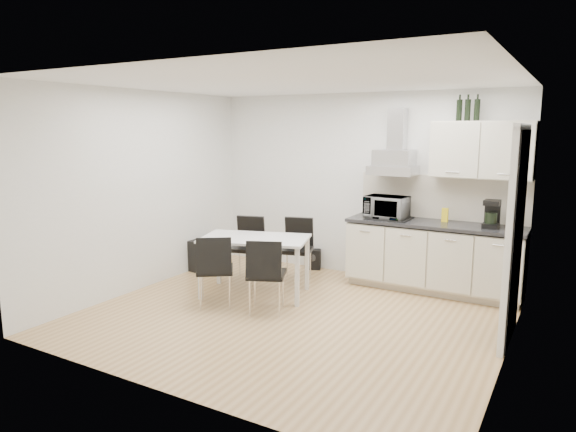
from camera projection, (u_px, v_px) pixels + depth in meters
name	position (u px, v px, depth m)	size (l,w,h in m)	color
ground	(292.00, 316.00, 5.84)	(4.50, 4.50, 0.00)	tan
wall_back	(360.00, 186.00, 7.33)	(4.50, 0.10, 2.60)	white
wall_front	(163.00, 237.00, 3.91)	(4.50, 0.10, 2.60)	white
wall_left	(142.00, 191.00, 6.72)	(0.10, 4.00, 2.60)	white
wall_right	(514.00, 222.00, 4.52)	(0.10, 4.00, 2.60)	white
ceiling	(292.00, 81.00, 5.40)	(4.50, 4.50, 0.00)	white
doorway	(514.00, 238.00, 5.05)	(0.08, 1.04, 2.10)	white
kitchenette	(438.00, 229.00, 6.60)	(2.22, 0.64, 2.52)	beige
dining_table	(255.00, 244.00, 6.50)	(1.50, 1.12, 0.75)	white
chair_far_left	(247.00, 249.00, 7.19)	(0.44, 0.50, 0.88)	black
chair_far_right	(296.00, 251.00, 7.08)	(0.44, 0.50, 0.88)	black
chair_near_left	(215.00, 270.00, 6.11)	(0.44, 0.50, 0.88)	black
chair_near_right	(267.00, 275.00, 5.92)	(0.44, 0.50, 0.88)	black
guitar_amp	(206.00, 254.00, 7.78)	(0.31, 0.58, 0.46)	black
floor_speaker	(315.00, 259.00, 7.77)	(0.18, 0.16, 0.30)	black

